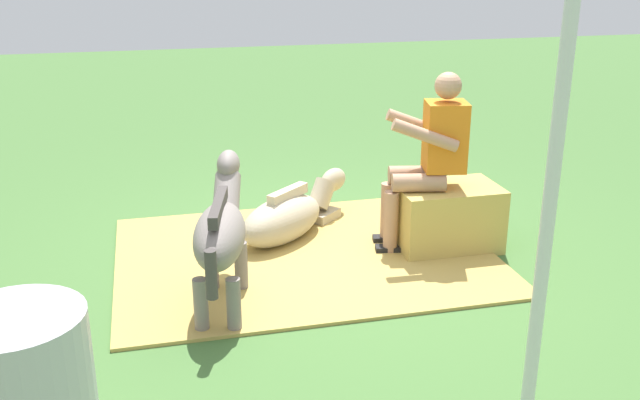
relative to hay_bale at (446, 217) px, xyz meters
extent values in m
plane|color=#426B33|center=(0.92, -0.02, -0.25)|extent=(24.00, 24.00, 0.00)
cube|color=tan|center=(1.11, -0.08, -0.24)|extent=(2.82, 2.16, 0.02)
cube|color=tan|center=(0.00, 0.00, 0.00)|extent=(0.79, 0.52, 0.50)
cylinder|color=tan|center=(0.27, 0.06, 0.32)|extent=(0.42, 0.22, 0.14)
cylinder|color=tan|center=(0.46, 0.02, 0.00)|extent=(0.11, 0.11, 0.50)
cube|color=black|center=(0.46, 0.02, -0.22)|extent=(0.24, 0.14, 0.06)
cylinder|color=tan|center=(0.23, -0.14, 0.32)|extent=(0.42, 0.22, 0.14)
cylinder|color=tan|center=(0.42, -0.18, 0.00)|extent=(0.11, 0.11, 0.50)
cube|color=black|center=(0.42, -0.18, -0.22)|extent=(0.24, 0.14, 0.06)
cube|color=orange|center=(0.05, 0.00, 0.65)|extent=(0.35, 0.33, 0.52)
cylinder|color=tan|center=(0.26, 0.12, 0.70)|extent=(0.51, 0.19, 0.26)
cylinder|color=tan|center=(0.19, -0.19, 0.70)|extent=(0.51, 0.19, 0.26)
sphere|color=tan|center=(0.05, 0.00, 1.03)|extent=(0.20, 0.20, 0.20)
ellipsoid|color=slate|center=(1.82, 0.63, 0.27)|extent=(0.49, 0.89, 0.34)
cylinder|color=slate|center=(1.85, 0.33, -0.07)|extent=(0.09, 0.09, 0.36)
cylinder|color=slate|center=(1.66, 0.37, -0.07)|extent=(0.09, 0.09, 0.36)
cylinder|color=slate|center=(1.97, 0.88, -0.07)|extent=(0.09, 0.09, 0.36)
cylinder|color=slate|center=(1.78, 0.92, -0.07)|extent=(0.09, 0.09, 0.36)
cylinder|color=slate|center=(1.71, 0.14, 0.37)|extent=(0.25, 0.40, 0.33)
ellipsoid|color=slate|center=(1.67, -0.04, 0.53)|extent=(0.22, 0.35, 0.20)
cube|color=#433D3A|center=(1.82, 0.63, 0.46)|extent=(0.19, 0.60, 0.08)
cylinder|color=#433D3A|center=(1.92, 1.08, 0.22)|extent=(0.07, 0.07, 0.30)
ellipsoid|color=tan|center=(1.22, -0.42, -0.07)|extent=(0.92, 0.88, 0.36)
cube|color=tan|center=(0.82, -0.78, -0.20)|extent=(0.37, 0.37, 0.10)
cylinder|color=tan|center=(0.80, -0.79, -0.01)|extent=(0.33, 0.32, 0.30)
ellipsoid|color=tan|center=(0.67, -0.91, 0.07)|extent=(0.33, 0.32, 0.20)
cube|color=beige|center=(1.16, -0.47, 0.13)|extent=(0.38, 0.35, 0.08)
cylinder|color=#268C3F|center=(-0.51, -0.37, -0.14)|extent=(0.07, 0.07, 0.22)
cone|color=#268C3F|center=(-0.51, -0.37, 0.00)|extent=(0.06, 0.06, 0.06)
cylinder|color=silver|center=(0.64, 2.41, 0.87)|extent=(0.06, 0.06, 2.24)
camera|label=1|loc=(2.20, 4.88, 2.01)|focal=40.65mm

